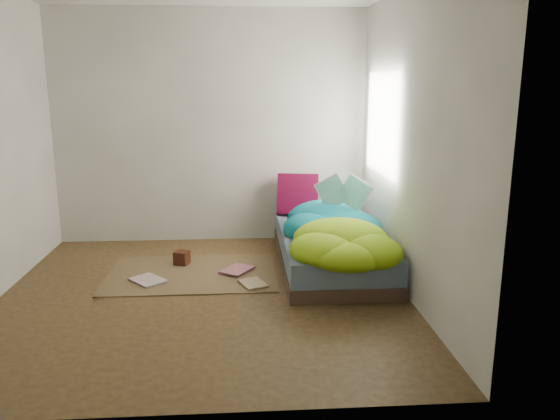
{
  "coord_description": "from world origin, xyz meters",
  "views": [
    {
      "loc": [
        0.34,
        -4.47,
        1.8
      ],
      "look_at": [
        0.71,
        0.75,
        0.57
      ],
      "focal_mm": 35.0,
      "sensor_mm": 36.0,
      "label": 1
    }
  ],
  "objects_px": {
    "wooden_box": "(182,258)",
    "floor_book_a": "(137,284)",
    "open_book": "(344,183)",
    "floor_book_b": "(227,268)",
    "bed": "(331,249)",
    "pillow_magenta": "(298,195)"
  },
  "relations": [
    {
      "from": "wooden_box",
      "to": "floor_book_a",
      "type": "relative_size",
      "value": 0.42
    },
    {
      "from": "open_book",
      "to": "floor_book_b",
      "type": "xyz_separation_m",
      "value": [
        -1.17,
        -0.23,
        -0.79
      ]
    },
    {
      "from": "bed",
      "to": "open_book",
      "type": "relative_size",
      "value": 4.34
    },
    {
      "from": "pillow_magenta",
      "to": "floor_book_b",
      "type": "height_order",
      "value": "pillow_magenta"
    },
    {
      "from": "bed",
      "to": "open_book",
      "type": "height_order",
      "value": "open_book"
    },
    {
      "from": "bed",
      "to": "pillow_magenta",
      "type": "height_order",
      "value": "pillow_magenta"
    },
    {
      "from": "open_book",
      "to": "floor_book_b",
      "type": "height_order",
      "value": "open_book"
    },
    {
      "from": "bed",
      "to": "wooden_box",
      "type": "distance_m",
      "value": 1.5
    },
    {
      "from": "open_book",
      "to": "floor_book_b",
      "type": "distance_m",
      "value": 1.44
    },
    {
      "from": "floor_book_a",
      "to": "pillow_magenta",
      "type": "bearing_deg",
      "value": -3.05
    },
    {
      "from": "pillow_magenta",
      "to": "open_book",
      "type": "xyz_separation_m",
      "value": [
        0.39,
        -0.66,
        0.25
      ]
    },
    {
      "from": "open_book",
      "to": "floor_book_a",
      "type": "relative_size",
      "value": 1.46
    },
    {
      "from": "open_book",
      "to": "floor_book_a",
      "type": "xyz_separation_m",
      "value": [
        -1.98,
        -0.6,
        -0.8
      ]
    },
    {
      "from": "floor_book_a",
      "to": "floor_book_b",
      "type": "bearing_deg",
      "value": -17.25
    },
    {
      "from": "floor_book_b",
      "to": "pillow_magenta",
      "type": "bearing_deg",
      "value": 82.56
    },
    {
      "from": "bed",
      "to": "pillow_magenta",
      "type": "xyz_separation_m",
      "value": [
        -0.25,
        0.79,
        0.4
      ]
    },
    {
      "from": "bed",
      "to": "floor_book_b",
      "type": "bearing_deg",
      "value": -174.54
    },
    {
      "from": "wooden_box",
      "to": "open_book",
      "type": "bearing_deg",
      "value": 1.11
    },
    {
      "from": "pillow_magenta",
      "to": "wooden_box",
      "type": "distance_m",
      "value": 1.5
    },
    {
      "from": "bed",
      "to": "wooden_box",
      "type": "xyz_separation_m",
      "value": [
        -1.49,
        0.1,
        -0.09
      ]
    },
    {
      "from": "bed",
      "to": "open_book",
      "type": "distance_m",
      "value": 0.68
    },
    {
      "from": "floor_book_b",
      "to": "floor_book_a",
      "type": "bearing_deg",
      "value": -122.19
    }
  ]
}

